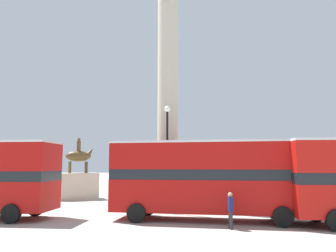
# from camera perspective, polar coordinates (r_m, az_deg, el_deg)

# --- Properties ---
(ground_plane) EXTENTS (200.00, 200.00, 0.00)m
(ground_plane) POSITION_cam_1_polar(r_m,az_deg,el_deg) (23.85, 0.00, -14.02)
(ground_plane) COLOR #ADA89E
(monument_column) EXTENTS (4.65, 4.65, 18.85)m
(monument_column) POSITION_cam_1_polar(r_m,az_deg,el_deg) (23.83, 0.00, 0.14)
(monument_column) COLOR #BCB29E
(monument_column) RESTS_ON ground_plane
(bus_b) EXTENTS (10.62, 3.34, 4.30)m
(bus_b) POSITION_cam_1_polar(r_m,az_deg,el_deg) (18.28, 6.94, -8.70)
(bus_b) COLOR #A80F0C
(bus_b) RESTS_ON ground_plane
(equestrian_statue) EXTENTS (4.13, 3.76, 5.43)m
(equestrian_statue) POSITION_cam_1_polar(r_m,az_deg,el_deg) (30.49, -15.45, -9.44)
(equestrian_statue) COLOR #BCB29E
(equestrian_statue) RESTS_ON ground_plane
(street_lamp) EXTENTS (0.39, 0.39, 6.79)m
(street_lamp) POSITION_cam_1_polar(r_m,az_deg,el_deg) (20.86, -0.13, -5.25)
(street_lamp) COLOR black
(street_lamp) RESTS_ON ground_plane
(pedestrian_near_lamp) EXTENTS (0.25, 0.47, 1.70)m
(pedestrian_near_lamp) POSITION_cam_1_polar(r_m,az_deg,el_deg) (16.24, 10.81, -13.92)
(pedestrian_near_lamp) COLOR #28282D
(pedestrian_near_lamp) RESTS_ON ground_plane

